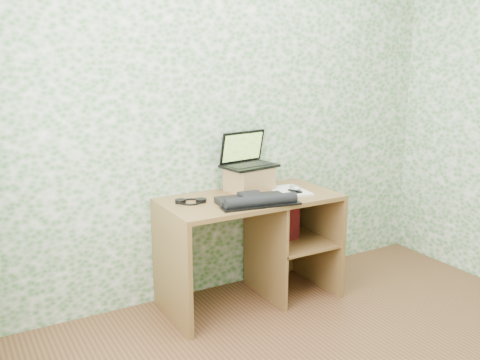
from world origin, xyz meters
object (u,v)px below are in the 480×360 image
riser (249,179)px  notepad (289,191)px  keyboard (256,200)px  desk (258,232)px  laptop (247,158)px

riser → notepad: riser is taller
keyboard → desk: bearing=63.6°
laptop → keyboard: bearing=-119.7°
laptop → keyboard: size_ratio=0.74×
notepad → keyboard: bearing=-152.5°
riser → laptop: bearing=90.0°
riser → desk: bearing=-89.9°
desk → laptop: (-0.00, 0.15, 0.50)m
laptop → riser: bearing=-98.4°
desk → keyboard: 0.38m
laptop → keyboard: laptop is taller
desk → laptop: 0.52m
laptop → notepad: size_ratio=1.27×
laptop → keyboard: (-0.13, -0.35, -0.20)m
riser → keyboard: size_ratio=0.54×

